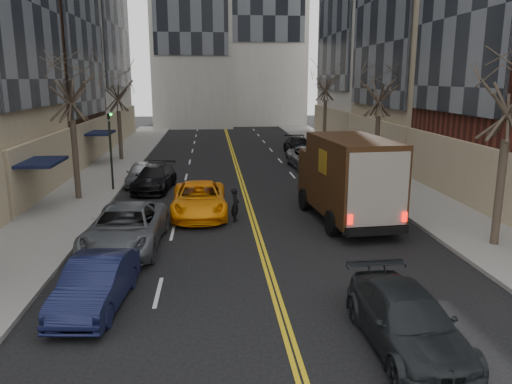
# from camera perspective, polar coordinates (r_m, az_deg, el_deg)

# --- Properties ---
(sidewalk_left) EXTENTS (4.00, 66.00, 0.15)m
(sidewalk_left) POSITION_cam_1_polar(r_m,az_deg,el_deg) (34.46, -17.09, 1.93)
(sidewalk_left) COLOR slate
(sidewalk_left) RESTS_ON ground
(sidewalk_right) EXTENTS (4.00, 66.00, 0.15)m
(sidewalk_right) POSITION_cam_1_polar(r_m,az_deg,el_deg) (35.40, 12.75, 2.47)
(sidewalk_right) COLOR slate
(sidewalk_right) RESTS_ON ground
(tree_lf_mid) EXTENTS (3.20, 3.20, 8.91)m
(tree_lf_mid) POSITION_cam_1_polar(r_m,az_deg,el_deg) (27.05, -20.63, 12.76)
(tree_lf_mid) COLOR #382D23
(tree_lf_mid) RESTS_ON sidewalk_left
(tree_lf_far) EXTENTS (3.20, 3.20, 8.12)m
(tree_lf_far) POSITION_cam_1_polar(r_m,az_deg,el_deg) (39.75, -15.62, 12.05)
(tree_lf_far) COLOR #382D23
(tree_lf_far) RESTS_ON sidewalk_left
(tree_rt_mid) EXTENTS (3.20, 3.20, 8.32)m
(tree_rt_mid) POSITION_cam_1_polar(r_m,az_deg,el_deg) (32.89, 14.02, 12.31)
(tree_rt_mid) COLOR #382D23
(tree_rt_mid) RESTS_ON sidewalk_right
(tree_rt_far) EXTENTS (3.20, 3.20, 9.11)m
(tree_rt_far) POSITION_cam_1_polar(r_m,az_deg,el_deg) (47.34, 8.03, 13.31)
(tree_rt_far) COLOR #382D23
(tree_rt_far) RESTS_ON sidewalk_right
(traffic_signal) EXTENTS (0.29, 0.26, 4.70)m
(traffic_signal) POSITION_cam_1_polar(r_m,az_deg,el_deg) (28.88, -16.32, 5.48)
(traffic_signal) COLOR black
(traffic_signal) RESTS_ON sidewalk_left
(ups_truck) EXTENTS (3.33, 7.19, 3.83)m
(ups_truck) POSITION_cam_1_polar(r_m,az_deg,el_deg) (22.33, 10.38, 1.44)
(ups_truck) COLOR black
(ups_truck) RESTS_ON ground
(observer_sedan) EXTENTS (2.04, 4.81, 1.39)m
(observer_sedan) POSITION_cam_1_polar(r_m,az_deg,el_deg) (12.65, 16.89, -13.91)
(observer_sedan) COLOR black
(observer_sedan) RESTS_ON ground
(taxi) EXTENTS (2.57, 5.43, 1.50)m
(taxi) POSITION_cam_1_polar(r_m,az_deg,el_deg) (23.43, -6.51, -0.85)
(taxi) COLOR #FF970A
(taxi) RESTS_ON ground
(pedestrian) EXTENTS (0.48, 0.63, 1.53)m
(pedestrian) POSITION_cam_1_polar(r_m,az_deg,el_deg) (22.26, -2.36, -1.47)
(pedestrian) COLOR black
(pedestrian) RESTS_ON ground
(parked_lf_b) EXTENTS (1.89, 4.38, 1.40)m
(parked_lf_b) POSITION_cam_1_polar(r_m,az_deg,el_deg) (14.79, -17.82, -9.91)
(parked_lf_b) COLOR black
(parked_lf_b) RESTS_ON ground
(parked_lf_c) EXTENTS (2.87, 5.84, 1.60)m
(parked_lf_c) POSITION_cam_1_polar(r_m,az_deg,el_deg) (19.35, -14.72, -4.01)
(parked_lf_c) COLOR #54585D
(parked_lf_c) RESTS_ON ground
(parked_lf_d) EXTENTS (2.47, 4.97, 1.39)m
(parked_lf_d) POSITION_cam_1_polar(r_m,az_deg,el_deg) (29.14, -11.52, 1.57)
(parked_lf_d) COLOR black
(parked_lf_d) RESTS_ON ground
(parked_lf_e) EXTENTS (1.64, 4.01, 1.36)m
(parked_lf_e) POSITION_cam_1_polar(r_m,az_deg,el_deg) (30.88, -12.96, 2.10)
(parked_lf_e) COLOR #95979C
(parked_lf_e) RESTS_ON ground
(parked_rt_a) EXTENTS (2.12, 4.83, 1.54)m
(parked_rt_a) POSITION_cam_1_polar(r_m,az_deg,el_deg) (32.85, 9.25, 3.06)
(parked_rt_a) COLOR #53565C
(parked_rt_a) RESTS_ON ground
(parked_rt_b) EXTENTS (2.72, 5.51, 1.50)m
(parked_rt_b) POSITION_cam_1_polar(r_m,az_deg,el_deg) (35.68, 6.11, 3.89)
(parked_rt_b) COLOR #93959A
(parked_rt_b) RESTS_ON ground
(parked_rt_c) EXTENTS (2.12, 5.03, 1.45)m
(parked_rt_c) POSITION_cam_1_polar(r_m,az_deg,el_deg) (42.28, 4.81, 5.28)
(parked_rt_c) COLOR black
(parked_rt_c) RESTS_ON ground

